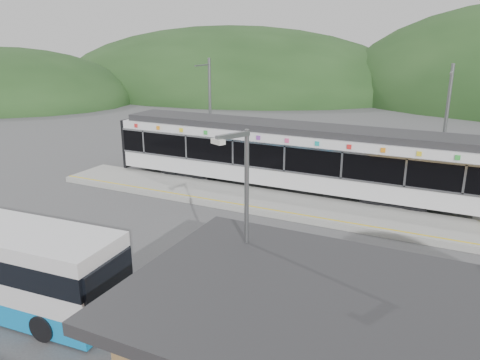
% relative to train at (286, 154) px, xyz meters
% --- Properties ---
extents(ground, '(120.00, 120.00, 0.00)m').
position_rel_train_xyz_m(ground, '(0.77, -6.00, -2.06)').
color(ground, '#4C4C4F').
rests_on(ground, ground).
extents(hills, '(146.00, 149.00, 26.00)m').
position_rel_train_xyz_m(hills, '(6.96, -0.71, -2.06)').
color(hills, '#1E3D19').
rests_on(hills, ground).
extents(platform, '(26.00, 3.20, 0.30)m').
position_rel_train_xyz_m(platform, '(0.77, -2.70, -1.91)').
color(platform, '#9E9E99').
rests_on(platform, ground).
extents(yellow_line, '(26.00, 0.10, 0.01)m').
position_rel_train_xyz_m(yellow_line, '(0.77, -4.00, -1.76)').
color(yellow_line, yellow).
rests_on(yellow_line, platform).
extents(train, '(20.44, 3.01, 3.74)m').
position_rel_train_xyz_m(train, '(0.00, 0.00, 0.00)').
color(train, black).
rests_on(train, ground).
extents(catenary_mast_west, '(0.18, 1.80, 7.00)m').
position_rel_train_xyz_m(catenary_mast_west, '(-6.23, 2.56, 1.58)').
color(catenary_mast_west, slate).
rests_on(catenary_mast_west, ground).
extents(catenary_mast_east, '(0.18, 1.80, 7.00)m').
position_rel_train_xyz_m(catenary_mast_east, '(7.77, 2.56, 1.58)').
color(catenary_mast_east, slate).
rests_on(catenary_mast_east, ground).
extents(station_shelter, '(9.20, 6.20, 3.00)m').
position_rel_train_xyz_m(station_shelter, '(6.76, -15.00, -0.51)').
color(station_shelter, olive).
rests_on(station_shelter, ground).
extents(lamp_post, '(0.52, 1.12, 6.07)m').
position_rel_train_xyz_m(lamp_post, '(3.81, -13.32, 1.56)').
color(lamp_post, slate).
rests_on(lamp_post, ground).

